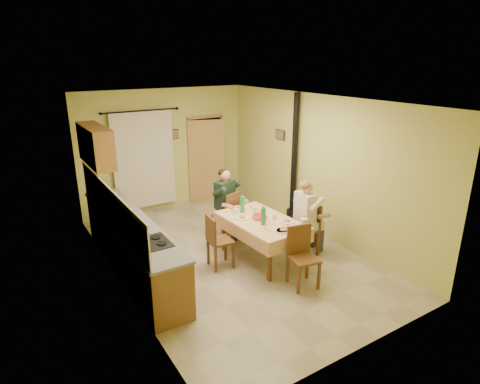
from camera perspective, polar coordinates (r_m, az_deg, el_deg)
floor at (r=7.47m, az=-1.23°, el=-8.92°), size 4.00×6.00×0.01m
room_shell at (r=6.82m, az=-1.34°, el=4.75°), size 4.04×6.04×2.82m
kitchen_run at (r=6.99m, az=-15.20°, el=-7.27°), size 0.64×3.64×1.56m
upper_cabinets at (r=7.71m, az=-19.87°, el=6.26°), size 0.35×1.40×0.70m
curtain at (r=9.31m, az=-13.48°, el=4.50°), size 1.70×0.07×2.22m
doorway at (r=9.97m, az=-4.75°, el=4.62°), size 0.96×0.32×2.15m
dining_table at (r=7.19m, az=3.00°, el=-6.73°), size 1.07×1.68×0.76m
tableware at (r=6.95m, az=3.68°, el=-3.63°), size 0.81×1.63×0.33m
chair_far at (r=8.04m, az=-1.87°, el=-4.56°), size 0.53×0.53×0.98m
chair_near at (r=6.50m, az=8.91°, el=-10.76°), size 0.49×0.49×0.98m
chair_right at (r=7.50m, az=9.27°, el=-6.60°), size 0.43×0.43×0.96m
chair_left at (r=6.98m, az=-2.89°, el=-8.39°), size 0.42×0.42×0.95m
man_far at (r=7.83m, az=-1.99°, el=-0.58°), size 0.65×0.58×1.39m
man_right at (r=7.26m, az=9.43°, el=-2.41°), size 0.48×0.60×1.39m
stove_flue at (r=8.57m, az=7.60°, el=1.99°), size 0.24×0.24×2.80m
picture_back at (r=9.55m, az=-9.27°, el=8.11°), size 0.19×0.03×0.23m
picture_right at (r=8.87m, az=5.71°, el=8.12°), size 0.03×0.31×0.21m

